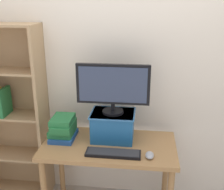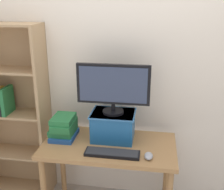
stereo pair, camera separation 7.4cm
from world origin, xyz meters
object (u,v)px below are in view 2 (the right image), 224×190
(bookshelf_unit, at_px, (11,111))
(computer_mouse, at_px, (149,156))
(book_stack, at_px, (64,127))
(riser_box, at_px, (113,125))
(computer_monitor, at_px, (113,87))
(desk, at_px, (109,155))
(keyboard, at_px, (112,153))

(bookshelf_unit, height_order, computer_mouse, bookshelf_unit)
(book_stack, bearing_deg, bookshelf_unit, 162.04)
(computer_mouse, bearing_deg, riser_box, 139.25)
(book_stack, bearing_deg, computer_monitor, 5.01)
(bookshelf_unit, relative_size, book_stack, 6.29)
(computer_monitor, bearing_deg, desk, -100.98)
(computer_monitor, xyz_separation_m, keyboard, (0.03, -0.26, -0.46))
(keyboard, xyz_separation_m, book_stack, (-0.46, 0.23, 0.08))
(desk, relative_size, keyboard, 2.58)
(computer_mouse, xyz_separation_m, book_stack, (-0.74, 0.23, 0.07))
(book_stack, bearing_deg, riser_box, 5.21)
(bookshelf_unit, bearing_deg, keyboard, -21.70)
(keyboard, xyz_separation_m, computer_mouse, (0.28, -0.00, 0.01))
(bookshelf_unit, xyz_separation_m, riser_box, (1.01, -0.15, -0.00))
(riser_box, xyz_separation_m, keyboard, (0.03, -0.27, -0.11))
(book_stack, bearing_deg, keyboard, -26.20)
(keyboard, bearing_deg, computer_mouse, -0.94)
(riser_box, xyz_separation_m, computer_mouse, (0.31, -0.27, -0.11))
(desk, height_order, computer_monitor, computer_monitor)
(computer_mouse, bearing_deg, bookshelf_unit, 162.39)
(keyboard, bearing_deg, bookshelf_unit, 158.30)
(bookshelf_unit, xyz_separation_m, book_stack, (0.59, -0.19, -0.04))
(keyboard, relative_size, book_stack, 1.60)
(desk, bearing_deg, computer_mouse, -26.14)
(bookshelf_unit, bearing_deg, desk, -14.52)
(desk, height_order, computer_mouse, computer_mouse)
(desk, bearing_deg, bookshelf_unit, 165.48)
(desk, bearing_deg, computer_monitor, 79.02)
(bookshelf_unit, distance_m, keyboard, 1.13)
(computer_monitor, bearing_deg, computer_mouse, -40.59)
(riser_box, bearing_deg, computer_monitor, -90.00)
(bookshelf_unit, relative_size, riser_box, 4.54)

